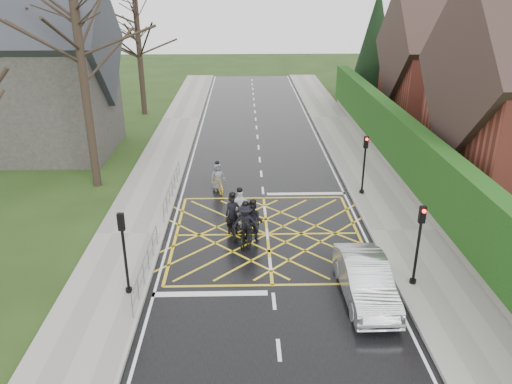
{
  "coord_description": "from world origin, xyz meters",
  "views": [
    {
      "loc": [
        -1.0,
        -19.47,
        10.24
      ],
      "look_at": [
        -0.45,
        1.73,
        1.3
      ],
      "focal_mm": 35.0,
      "sensor_mm": 36.0,
      "label": 1
    }
  ],
  "objects_px": {
    "car": "(366,280)",
    "cyclist_mid": "(245,228)",
    "cyclist_front": "(240,211)",
    "cyclist_lead": "(218,181)",
    "cyclist_rear": "(233,221)",
    "cyclist_back": "(253,226)"
  },
  "relations": [
    {
      "from": "car",
      "to": "cyclist_back",
      "type": "bearing_deg",
      "value": 131.05
    },
    {
      "from": "cyclist_mid",
      "to": "cyclist_lead",
      "type": "distance_m",
      "value": 5.94
    },
    {
      "from": "cyclist_back",
      "to": "cyclist_lead",
      "type": "height_order",
      "value": "cyclist_back"
    },
    {
      "from": "cyclist_back",
      "to": "cyclist_lead",
      "type": "relative_size",
      "value": 1.13
    },
    {
      "from": "cyclist_mid",
      "to": "cyclist_lead",
      "type": "height_order",
      "value": "cyclist_mid"
    },
    {
      "from": "cyclist_front",
      "to": "car",
      "type": "distance_m",
      "value": 7.34
    },
    {
      "from": "cyclist_lead",
      "to": "cyclist_back",
      "type": "bearing_deg",
      "value": -93.34
    },
    {
      "from": "car",
      "to": "cyclist_mid",
      "type": "bearing_deg",
      "value": 133.9
    },
    {
      "from": "cyclist_front",
      "to": "cyclist_lead",
      "type": "relative_size",
      "value": 1.04
    },
    {
      "from": "cyclist_mid",
      "to": "cyclist_front",
      "type": "relative_size",
      "value": 1.1
    },
    {
      "from": "cyclist_back",
      "to": "cyclist_mid",
      "type": "xyz_separation_m",
      "value": [
        -0.32,
        -0.08,
        -0.04
      ]
    },
    {
      "from": "cyclist_back",
      "to": "cyclist_mid",
      "type": "bearing_deg",
      "value": -150.26
    },
    {
      "from": "cyclist_lead",
      "to": "car",
      "type": "bearing_deg",
      "value": -81.22
    },
    {
      "from": "cyclist_rear",
      "to": "cyclist_front",
      "type": "distance_m",
      "value": 0.98
    },
    {
      "from": "cyclist_mid",
      "to": "cyclist_back",
      "type": "bearing_deg",
      "value": 23.71
    },
    {
      "from": "cyclist_rear",
      "to": "cyclist_mid",
      "type": "height_order",
      "value": "cyclist_rear"
    },
    {
      "from": "cyclist_front",
      "to": "car",
      "type": "bearing_deg",
      "value": -74.9
    },
    {
      "from": "cyclist_back",
      "to": "car",
      "type": "height_order",
      "value": "cyclist_back"
    },
    {
      "from": "cyclist_mid",
      "to": "cyclist_front",
      "type": "xyz_separation_m",
      "value": [
        -0.25,
        1.71,
        -0.03
      ]
    },
    {
      "from": "cyclist_mid",
      "to": "cyclist_rear",
      "type": "bearing_deg",
      "value": 135.16
    },
    {
      "from": "cyclist_rear",
      "to": "cyclist_back",
      "type": "relative_size",
      "value": 1.05
    },
    {
      "from": "car",
      "to": "cyclist_lead",
      "type": "bearing_deg",
      "value": 118.43
    }
  ]
}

